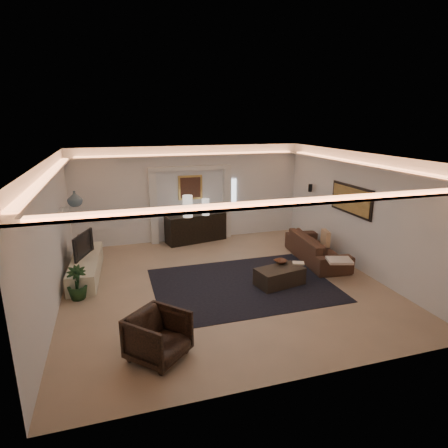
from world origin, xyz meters
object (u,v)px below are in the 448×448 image
object	(u,v)px
sofa	(317,248)
coffee_table	(280,276)
armchair	(158,336)
console	(196,229)

from	to	relation	value
sofa	coffee_table	world-z (taller)	sofa
sofa	coffee_table	bearing A→B (deg)	130.61
coffee_table	sofa	bearing A→B (deg)	23.45
sofa	armchair	xyz separation A→B (m)	(-4.60, -3.08, 0.04)
console	sofa	size ratio (longest dim) A/B	0.79
coffee_table	armchair	size ratio (longest dim) A/B	1.28
console	armchair	bearing A→B (deg)	-119.97
console	sofa	distance (m)	3.73
sofa	armchair	bearing A→B (deg)	129.08
sofa	coffee_table	distance (m)	1.98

